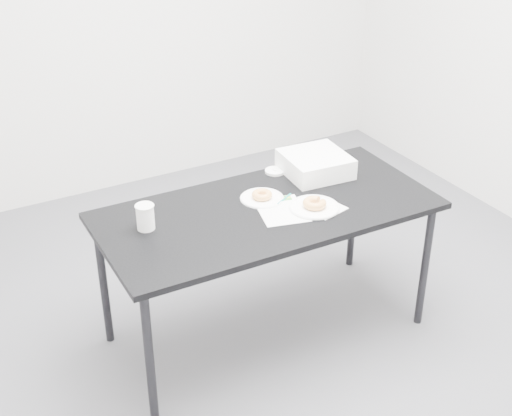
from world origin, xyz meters
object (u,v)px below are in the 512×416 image
plate_far (262,198)px  coffee_cup (145,217)px  bakery_box (315,164)px  table (268,218)px  plate_near (314,207)px  scorecard (281,210)px  donut_far (262,195)px  pen (284,199)px  donut_near (315,203)px

plate_far → coffee_cup: 0.59m
bakery_box → table: bearing=-148.6°
table → plate_near: (0.19, -0.11, 0.06)m
table → plate_far: 0.11m
scorecard → bakery_box: (0.35, 0.25, 0.05)m
table → donut_far: size_ratio=16.22×
scorecard → pen: bearing=66.2°
scorecard → coffee_cup: coffee_cup is taller
bakery_box → donut_near: bearing=-119.2°
donut_near → donut_far: (-0.17, 0.20, -0.01)m
donut_near → plate_far: (-0.17, 0.20, -0.03)m
table → donut_far: 0.12m
scorecard → bakery_box: size_ratio=0.87×
plate_near → scorecard: bearing=158.2°
pen → table: bearing=165.3°
table → pen: (0.10, 0.03, 0.06)m
pen → donut_near: donut_near is taller
plate_near → coffee_cup: (-0.75, 0.21, 0.05)m
scorecard → pen: (0.06, 0.08, 0.01)m
plate_far → coffee_cup: coffee_cup is taller
scorecard → plate_near: (0.14, -0.06, 0.01)m
coffee_cup → bakery_box: coffee_cup is taller
donut_far → bakery_box: bakery_box is taller
table → bakery_box: (0.39, 0.20, 0.11)m
plate_far → donut_far: size_ratio=2.13×
donut_near → donut_far: donut_near is taller
plate_far → donut_far: donut_far is taller
donut_near → plate_far: bearing=129.8°
table → donut_far: (0.02, 0.09, 0.08)m
coffee_cup → scorecard: bearing=-13.7°
pen → coffee_cup: size_ratio=1.04×
donut_far → coffee_cup: bearing=179.5°
scorecard → coffee_cup: (-0.61, 0.15, 0.06)m
table → donut_near: (0.19, -0.11, 0.08)m
donut_far → coffee_cup: 0.59m
table → plate_far: plate_far is taller
table → pen: size_ratio=12.81×
donut_far → plate_near: bearing=-50.2°
table → donut_near: donut_near is taller
table → scorecard: scorecard is taller
plate_far → bakery_box: size_ratio=0.68×
plate_far → donut_near: bearing=-50.2°
bakery_box → scorecard: bearing=-139.7°
pen → plate_far: size_ratio=0.59×
donut_near → coffee_cup: 0.78m
donut_far → bakery_box: size_ratio=0.32×
plate_near → table: bearing=149.7°
plate_far → donut_far: 0.02m
plate_far → table: bearing=-102.8°
table → pen: bearing=15.1°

